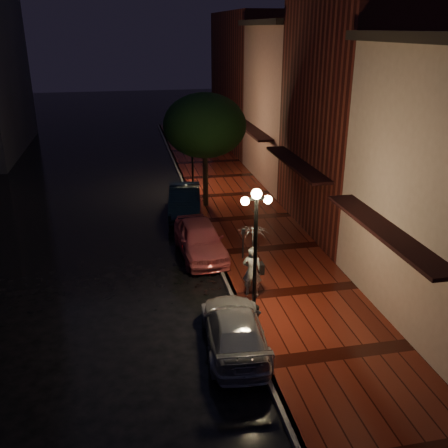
{
  "coord_description": "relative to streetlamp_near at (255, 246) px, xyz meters",
  "views": [
    {
      "loc": [
        -3.37,
        -18.57,
        8.89
      ],
      "look_at": [
        0.37,
        0.02,
        1.4
      ],
      "focal_mm": 40.0,
      "sensor_mm": 36.0,
      "label": 1
    }
  ],
  "objects": [
    {
      "name": "storefront_mid",
      "position": [
        6.65,
        7.0,
        2.9
      ],
      "size": [
        5.0,
        8.0,
        11.0
      ],
      "primitive_type": "cube",
      "color": "#511914",
      "rests_on": "ground"
    },
    {
      "name": "parking_meter",
      "position": [
        0.65,
        4.25,
        -1.68
      ],
      "size": [
        0.12,
        0.09,
        1.27
      ],
      "rotation": [
        0.0,
        0.0,
        0.04
      ],
      "color": "black",
      "rests_on": "sidewalk"
    },
    {
      "name": "streetlamp_near",
      "position": [
        0.0,
        0.0,
        0.0
      ],
      "size": [
        0.96,
        0.36,
        4.31
      ],
      "color": "black",
      "rests_on": "sidewalk"
    },
    {
      "name": "storefront_extra",
      "position": [
        6.65,
        25.0,
        2.4
      ],
      "size": [
        5.0,
        12.0,
        10.0
      ],
      "primitive_type": "cube",
      "color": "#511914",
      "rests_on": "ground"
    },
    {
      "name": "ground",
      "position": [
        -0.35,
        5.0,
        -2.6
      ],
      "size": [
        120.0,
        120.0,
        0.0
      ],
      "primitive_type": "plane",
      "color": "black",
      "rests_on": "ground"
    },
    {
      "name": "pink_car",
      "position": [
        -0.95,
        5.21,
        -1.86
      ],
      "size": [
        1.99,
        4.43,
        1.48
      ],
      "primitive_type": "imported",
      "rotation": [
        0.0,
        0.0,
        0.06
      ],
      "color": "#C45158",
      "rests_on": "ground"
    },
    {
      "name": "woman_with_umbrella",
      "position": [
        0.26,
        1.28,
        -0.75
      ],
      "size": [
        1.07,
        1.09,
        2.58
      ],
      "rotation": [
        0.0,
        0.0,
        2.72
      ],
      "color": "white",
      "rests_on": "sidewalk"
    },
    {
      "name": "curb",
      "position": [
        -0.35,
        5.0,
        -2.53
      ],
      "size": [
        0.25,
        60.0,
        0.15
      ],
      "primitive_type": "cube",
      "color": "#595451",
      "rests_on": "ground"
    },
    {
      "name": "storefront_far",
      "position": [
        6.65,
        15.0,
        1.9
      ],
      "size": [
        5.0,
        8.0,
        9.0
      ],
      "primitive_type": "cube",
      "color": "#8C5951",
      "rests_on": "ground"
    },
    {
      "name": "silver_car",
      "position": [
        -0.95,
        -1.36,
        -1.98
      ],
      "size": [
        2.09,
        4.42,
        1.25
      ],
      "primitive_type": "imported",
      "rotation": [
        0.0,
        0.0,
        3.06
      ],
      "color": "#93939A",
      "rests_on": "ground"
    },
    {
      "name": "street_tree",
      "position": [
        0.26,
        10.99,
        1.64
      ],
      "size": [
        4.16,
        4.16,
        5.8
      ],
      "color": "black",
      "rests_on": "sidewalk"
    },
    {
      "name": "navy_car",
      "position": [
        -0.95,
        10.25,
        -1.87
      ],
      "size": [
        2.13,
        4.58,
        1.45
      ],
      "primitive_type": "imported",
      "rotation": [
        0.0,
        0.0,
        -0.14
      ],
      "color": "black",
      "rests_on": "ground"
    },
    {
      "name": "streetlamp_far",
      "position": [
        0.0,
        14.0,
        0.0
      ],
      "size": [
        0.96,
        0.36,
        4.31
      ],
      "color": "black",
      "rests_on": "sidewalk"
    },
    {
      "name": "sidewalk",
      "position": [
        1.9,
        5.0,
        -2.53
      ],
      "size": [
        4.5,
        60.0,
        0.15
      ],
      "primitive_type": "cube",
      "color": "#45130C",
      "rests_on": "ground"
    }
  ]
}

